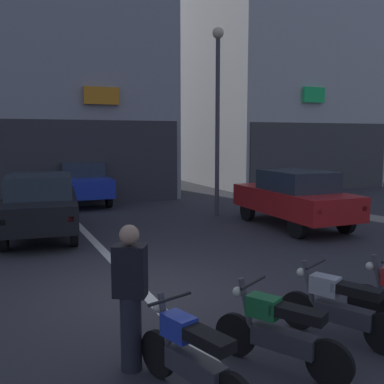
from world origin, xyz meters
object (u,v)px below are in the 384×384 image
Objects in this scene: street_lamp at (218,101)px; motorcycle_green_row_left_mid at (278,331)px; car_black_crossing_near at (41,203)px; car_red_parked_kerbside at (294,197)px; car_blue_down_street at (81,181)px; motorcycle_blue_row_leftmost at (191,356)px; motorcycle_silver_row_centre at (339,306)px; person_by_motorcycles at (130,297)px.

motorcycle_green_row_left_mid is (-3.86, -8.86, -3.26)m from street_lamp.
car_black_crossing_near and car_red_parked_kerbside have the same top height.
motorcycle_green_row_left_mid is at bearing -77.72° from car_black_crossing_near.
motorcycle_green_row_left_mid is (-5.04, -6.32, -0.43)m from car_red_parked_kerbside.
motorcycle_blue_row_leftmost is at bearing -95.84° from car_blue_down_street.
car_red_parked_kerbside is at bearing -55.38° from car_blue_down_street.
car_black_crossing_near is at bearing 102.28° from motorcycle_green_row_left_mid.
motorcycle_blue_row_leftmost is 1.13m from motorcycle_green_row_left_mid.
motorcycle_silver_row_centre is 0.92× the size of person_by_motorcycles.
person_by_motorcycles is (-6.54, -5.63, -0.03)m from car_red_parked_kerbside.
car_blue_down_street is 2.48× the size of person_by_motorcycles.
car_red_parked_kerbside is 8.44m from car_blue_down_street.
car_black_crossing_near is at bearing -171.30° from street_lamp.
car_red_parked_kerbside is 3.98m from street_lamp.
car_red_parked_kerbside is at bearing -13.92° from car_black_crossing_near.
car_red_parked_kerbside is at bearing 46.20° from motorcycle_blue_row_leftmost.
car_blue_down_street is (1.99, 5.26, 0.00)m from car_black_crossing_near.
motorcycle_silver_row_centre is at bearing -9.11° from person_by_motorcycles.
motorcycle_silver_row_centre is at bearing 13.66° from motorcycle_green_row_left_mid.
car_red_parked_kerbside and car_blue_down_street have the same top height.
person_by_motorcycles reaches higher than motorcycle_green_row_left_mid.
motorcycle_blue_row_leftmost is at bearing -119.05° from street_lamp.
motorcycle_green_row_left_mid is at bearing -166.34° from motorcycle_silver_row_centre.
person_by_motorcycles reaches higher than car_black_crossing_near.
car_blue_down_street is 2.78× the size of motorcycle_green_row_left_mid.
person_by_motorcycles is at bearing 115.39° from motorcycle_blue_row_leftmost.
street_lamp is 3.60× the size of person_by_motorcycles.
street_lamp is at bearing 56.72° from person_by_motorcycles.
car_black_crossing_near is at bearing 94.36° from motorcycle_blue_row_leftmost.
motorcycle_blue_row_leftmost and motorcycle_silver_row_centre have the same top height.
car_red_parked_kerbside is 2.49× the size of person_by_motorcycles.
car_black_crossing_near is 2.88× the size of motorcycle_green_row_left_mid.
motorcycle_blue_row_leftmost is at bearing -85.64° from car_black_crossing_near.
car_blue_down_street is at bearing 124.62° from car_red_parked_kerbside.
car_red_parked_kerbside is 2.70× the size of motorcycle_silver_row_centre.
motorcycle_green_row_left_mid is 0.89× the size of person_by_motorcycles.
motorcycle_blue_row_leftmost is at bearing -170.45° from motorcycle_silver_row_centre.
car_black_crossing_near is at bearing 110.37° from motorcycle_silver_row_centre.
motorcycle_blue_row_leftmost is at bearing -133.80° from car_red_parked_kerbside.
person_by_motorcycles is (-1.75, -12.57, -0.03)m from car_blue_down_street.
motorcycle_silver_row_centre is (-3.91, -6.05, -0.43)m from car_red_parked_kerbside.
car_blue_down_street is at bearing 69.32° from car_black_crossing_near.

